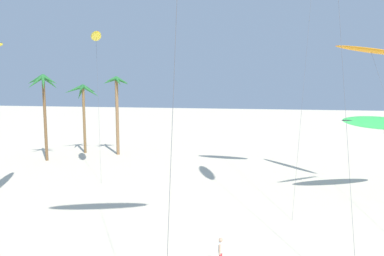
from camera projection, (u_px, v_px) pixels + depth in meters
name	position (u px, v px, depth m)	size (l,w,h in m)	color
palm_tree_0	(43.00, 90.00, 46.26)	(4.73, 3.99, 11.16)	brown
palm_tree_1	(116.00, 92.00, 50.35)	(3.86, 3.87, 10.99)	olive
palm_tree_2	(83.00, 98.00, 51.62)	(4.86, 5.29, 9.88)	brown
flying_kite_4	(96.00, 36.00, 37.26)	(3.63, 5.20, 15.22)	yellow
flying_kite_5	(383.00, 123.00, 31.23)	(7.97, 11.94, 7.48)	green
flying_kite_8	(371.00, 51.00, 33.11)	(5.87, 11.10, 14.01)	orange
person_near_right	(221.00, 251.00, 19.63)	(0.23, 0.51, 1.64)	red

